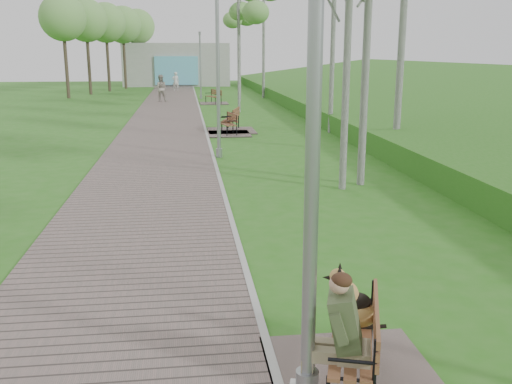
# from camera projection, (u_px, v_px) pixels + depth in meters

# --- Properties ---
(ground) EXTENTS (120.00, 120.00, 0.00)m
(ground) POSITION_uv_depth(u_px,v_px,m) (262.00, 328.00, 6.88)
(ground) COLOR #296B18
(ground) RESTS_ON ground
(walkway) EXTENTS (3.50, 67.00, 0.04)m
(walkway) POSITION_uv_depth(u_px,v_px,m) (166.00, 120.00, 27.38)
(walkway) COLOR #645751
(walkway) RESTS_ON ground
(kerb) EXTENTS (0.10, 67.00, 0.05)m
(kerb) POSITION_uv_depth(u_px,v_px,m) (203.00, 120.00, 27.59)
(kerb) COLOR #999993
(kerb) RESTS_ON ground
(embankment) EXTENTS (14.00, 70.00, 1.60)m
(embankment) POSITION_uv_depth(u_px,v_px,m) (452.00, 120.00, 27.59)
(embankment) COLOR #3F742A
(embankment) RESTS_ON ground
(building_north) EXTENTS (10.00, 5.20, 4.00)m
(building_north) POSITION_uv_depth(u_px,v_px,m) (177.00, 65.00, 55.33)
(building_north) COLOR #9E9E99
(building_north) RESTS_ON ground
(bench_main) EXTENTS (1.71, 1.90, 1.49)m
(bench_main) POSITION_uv_depth(u_px,v_px,m) (349.00, 346.00, 5.62)
(bench_main) COLOR #645751
(bench_main) RESTS_ON ground
(bench_second) EXTENTS (1.72, 1.91, 1.06)m
(bench_second) POSITION_uv_depth(u_px,v_px,m) (227.00, 130.00, 22.84)
(bench_second) COLOR #645751
(bench_second) RESTS_ON ground
(bench_third) EXTENTS (1.95, 2.17, 1.20)m
(bench_third) POSITION_uv_depth(u_px,v_px,m) (231.00, 126.00, 23.75)
(bench_third) COLOR #645751
(bench_third) RESTS_ON ground
(bench_far) EXTENTS (1.77, 1.97, 1.09)m
(bench_far) POSITION_uv_depth(u_px,v_px,m) (213.00, 100.00, 36.27)
(bench_far) COLOR #645751
(bench_far) RESTS_ON ground
(lamp_post_near) EXTENTS (0.22, 0.22, 5.64)m
(lamp_post_near) POSITION_uv_depth(u_px,v_px,m) (313.00, 126.00, 4.79)
(lamp_post_near) COLOR gray
(lamp_post_near) RESTS_ON ground
(lamp_post_second) EXTENTS (0.19, 0.19, 4.98)m
(lamp_post_second) POSITION_uv_depth(u_px,v_px,m) (218.00, 82.00, 17.36)
(lamp_post_second) COLOR gray
(lamp_post_second) RESTS_ON ground
(lamp_post_third) EXTENTS (0.18, 0.18, 4.56)m
(lamp_post_third) POSITION_uv_depth(u_px,v_px,m) (200.00, 68.00, 39.62)
(lamp_post_third) COLOR gray
(lamp_post_third) RESTS_ON ground
(pedestrian_near) EXTENTS (0.64, 0.49, 1.58)m
(pedestrian_near) POSITION_uv_depth(u_px,v_px,m) (176.00, 82.00, 47.52)
(pedestrian_near) COLOR silver
(pedestrian_near) RESTS_ON ground
(pedestrian_far) EXTENTS (0.87, 0.69, 1.76)m
(pedestrian_far) POSITION_uv_depth(u_px,v_px,m) (160.00, 88.00, 37.37)
(pedestrian_far) COLOR gray
(pedestrian_far) RESTS_ON ground
(birch_far_b) EXTENTS (2.33, 2.33, 8.07)m
(birch_far_b) POSITION_uv_depth(u_px,v_px,m) (239.00, 3.00, 37.26)
(birch_far_b) COLOR silver
(birch_far_b) RESTS_ON ground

